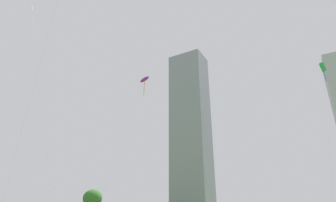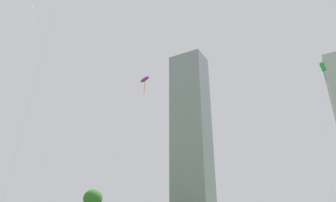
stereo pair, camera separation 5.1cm
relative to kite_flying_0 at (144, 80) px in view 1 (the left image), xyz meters
name	(u,v)px [view 1 (the left image)]	position (x,y,z in m)	size (l,w,h in m)	color
kite_flying_0	(144,80)	(0.00, 0.00, 0.00)	(7.26, 5.88, 28.74)	silver
kite_flying_2	(323,68)	(32.44, 3.31, -2.69)	(4.34, 5.44, 26.12)	silver
park_tree_0	(93,199)	(-14.62, 5.87, -22.52)	(4.01, 4.01, 7.28)	brown
distant_highrise_1	(191,130)	(-24.62, 103.96, 20.91)	(20.76, 15.70, 97.58)	gray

